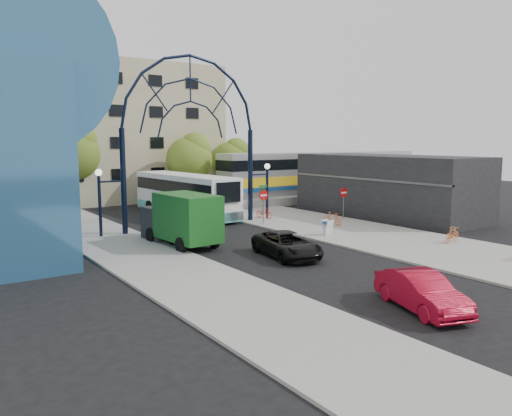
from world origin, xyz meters
TOP-DOWN VIEW (x-y plane):
  - ground at (0.00, 0.00)m, footprint 120.00×120.00m
  - sidewalk_east at (8.00, 4.00)m, footprint 8.00×56.00m
  - plaza_west at (-6.50, 6.00)m, footprint 5.00×50.00m
  - gateway_arch at (0.00, 14.00)m, footprint 13.64×0.44m
  - stop_sign at (4.80, 12.00)m, footprint 0.80×0.07m
  - do_not_enter_sign at (11.00, 10.00)m, footprint 0.76×0.07m
  - street_name_sign at (5.20, 12.60)m, footprint 0.70×0.70m
  - sandwich_board at (5.60, 5.98)m, footprint 0.55×0.61m
  - commercial_block_east at (16.00, 10.00)m, footprint 6.00×16.00m
  - apartment_block at (2.00, 34.97)m, footprint 20.00×12.10m
  - train_platform at (20.00, 22.00)m, footprint 32.00×5.00m
  - train_car at (20.00, 22.00)m, footprint 25.10×3.05m
  - tree_north_a at (6.12, 25.93)m, footprint 4.48×4.48m
  - tree_north_b at (-3.88, 29.93)m, footprint 5.12×5.12m
  - tree_north_c at (12.12, 27.93)m, footprint 4.16×4.16m
  - city_bus at (2.16, 19.40)m, footprint 3.52×12.68m
  - green_truck at (-3.41, 9.03)m, footprint 2.67×6.32m
  - black_suv at (-0.12, 3.00)m, footprint 2.99×5.16m
  - red_sedan at (-1.34, -6.45)m, footprint 2.78×4.55m
  - bike_near_a at (6.31, 14.00)m, footprint 0.85×1.76m
  - bike_near_b at (8.51, 8.59)m, footprint 0.88×1.63m
  - bike_far_b at (10.10, -0.09)m, footprint 1.63×0.64m

SIDE VIEW (x-z plane):
  - ground at x=0.00m, z-range 0.00..0.00m
  - sidewalk_east at x=8.00m, z-range 0.00..0.12m
  - plaza_west at x=-6.50m, z-range 0.00..0.12m
  - train_platform at x=20.00m, z-range 0.00..0.80m
  - bike_near_a at x=6.31m, z-range 0.12..1.01m
  - bike_near_b at x=8.51m, z-range 0.12..1.06m
  - bike_far_b at x=10.10m, z-range 0.12..1.08m
  - black_suv at x=-0.12m, z-range 0.00..1.35m
  - red_sedan at x=-1.34m, z-range 0.00..1.42m
  - sandwich_board at x=5.60m, z-range 0.25..1.24m
  - green_truck at x=-3.41m, z-range 0.00..3.13m
  - city_bus at x=2.16m, z-range 0.08..3.52m
  - do_not_enter_sign at x=11.00m, z-range 0.74..3.22m
  - stop_sign at x=4.80m, z-range 0.74..3.24m
  - street_name_sign at x=5.20m, z-range 0.73..3.53m
  - commercial_block_east at x=16.00m, z-range 0.00..5.00m
  - train_car at x=20.00m, z-range 0.80..5.00m
  - tree_north_c at x=12.12m, z-range 1.03..7.53m
  - tree_north_a at x=6.12m, z-range 1.11..8.11m
  - tree_north_b at x=-3.88m, z-range 1.27..9.27m
  - apartment_block at x=2.00m, z-range 0.00..14.00m
  - gateway_arch at x=0.00m, z-range 2.51..14.61m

